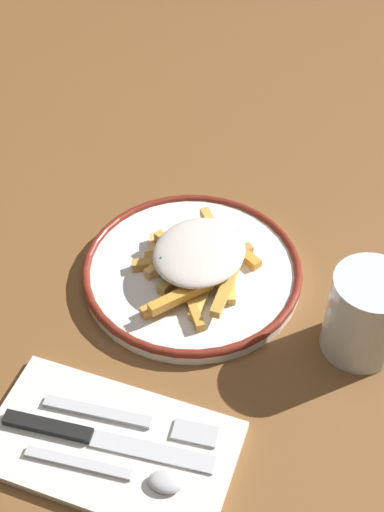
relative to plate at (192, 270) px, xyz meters
name	(u,v)px	position (x,y,z in m)	size (l,w,h in m)	color
ground_plane	(192,276)	(0.00, 0.00, -0.01)	(2.60, 2.60, 0.00)	brown
plate	(192,270)	(0.00, 0.00, 0.00)	(0.26, 0.26, 0.02)	white
fries_heap	(197,259)	(0.00, 0.01, 0.03)	(0.18, 0.15, 0.04)	#C08234
napkin	(108,445)	(0.24, 0.00, -0.01)	(0.13, 0.24, 0.01)	silver
fork	(131,419)	(0.21, 0.01, 0.00)	(0.03, 0.18, 0.01)	silver
knife	(88,436)	(0.24, -0.02, 0.00)	(0.04, 0.21, 0.01)	black
spoon	(131,474)	(0.26, 0.03, 0.00)	(0.03, 0.15, 0.01)	silver
water_glass	(365,315)	(0.04, 0.20, 0.04)	(0.08, 0.08, 0.10)	silver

